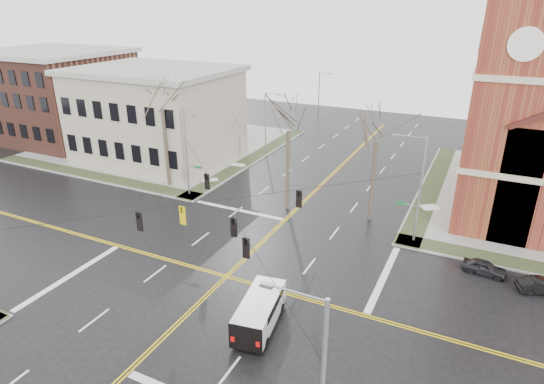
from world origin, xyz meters
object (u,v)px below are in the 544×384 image
at_px(signal_pole_nw, 187,150).
at_px(streetlight_north_a, 266,120).
at_px(streetlight_north_b, 320,95).
at_px(cargo_van, 261,309).
at_px(parked_car_a, 485,267).
at_px(signal_pole_ne, 418,187).
at_px(parked_car_b, 542,286).
at_px(tree_nw_far, 162,104).
at_px(tree_nw_near, 288,126).
at_px(tree_ne, 377,136).

relative_size(signal_pole_nw, streetlight_north_a, 1.12).
distance_m(streetlight_north_b, cargo_van, 54.05).
bearing_deg(cargo_van, signal_pole_nw, 127.38).
distance_m(streetlight_north_b, parked_car_a, 48.25).
xyz_separation_m(signal_pole_ne, parked_car_b, (9.52, -3.61, -4.41)).
xyz_separation_m(signal_pole_ne, tree_nw_far, (-26.36, 1.24, 4.08)).
xyz_separation_m(signal_pole_ne, tree_nw_near, (-12.22, 1.51, 3.38)).
relative_size(streetlight_north_a, tree_nw_far, 0.64).
relative_size(signal_pole_nw, parked_car_a, 2.88).
distance_m(signal_pole_nw, parked_car_b, 32.66).
xyz_separation_m(tree_nw_near, tree_ne, (7.94, 1.05, -0.30)).
distance_m(streetlight_north_b, tree_ne, 38.44).
relative_size(cargo_van, tree_nw_near, 0.48).
bearing_deg(streetlight_north_a, cargo_van, -64.08).
xyz_separation_m(streetlight_north_b, parked_car_b, (31.49, -40.11, -3.93)).
height_order(signal_pole_nw, tree_nw_near, tree_nw_near).
height_order(parked_car_b, tree_nw_near, tree_nw_near).
distance_m(signal_pole_ne, streetlight_north_a, 27.48).
bearing_deg(cargo_van, streetlight_north_a, 106.70).
height_order(signal_pole_ne, cargo_van, signal_pole_ne).
bearing_deg(cargo_van, tree_nw_far, 131.07).
height_order(signal_pole_ne, streetlight_north_a, signal_pole_ne).
height_order(streetlight_north_a, tree_nw_far, tree_nw_far).
distance_m(cargo_van, tree_nw_far, 26.90).
height_order(signal_pole_nw, parked_car_b, signal_pole_nw).
xyz_separation_m(streetlight_north_a, parked_car_a, (27.77, -19.26, -3.94)).
relative_size(tree_nw_near, tree_ne, 1.04).
relative_size(parked_car_a, parked_car_b, 0.95).
distance_m(streetlight_north_b, parked_car_b, 51.15).
bearing_deg(streetlight_north_b, tree_ne, -62.46).
height_order(cargo_van, tree_ne, tree_ne).
relative_size(streetlight_north_b, parked_car_b, 2.44).
bearing_deg(streetlight_north_a, signal_pole_ne, -36.90).
distance_m(cargo_van, tree_nw_near, 19.03).
height_order(tree_nw_far, tree_ne, tree_nw_far).
distance_m(signal_pole_nw, tree_nw_far, 5.66).
relative_size(signal_pole_nw, parked_car_b, 2.75).
xyz_separation_m(streetlight_north_a, streetlight_north_b, (0.00, 20.00, 0.00)).
bearing_deg(signal_pole_nw, cargo_van, -43.39).
bearing_deg(tree_ne, streetlight_north_b, 117.54).
relative_size(signal_pole_ne, parked_car_a, 2.88).
bearing_deg(parked_car_a, signal_pole_ne, 70.78).
relative_size(parked_car_b, tree_nw_near, 0.28).
height_order(parked_car_a, tree_nw_far, tree_nw_far).
xyz_separation_m(cargo_van, tree_nw_far, (-19.79, 16.44, 7.86)).
height_order(streetlight_north_a, streetlight_north_b, same).
distance_m(signal_pole_nw, streetlight_north_a, 16.52).
height_order(streetlight_north_b, tree_ne, tree_ne).
bearing_deg(signal_pole_nw, tree_ne, 7.94).
bearing_deg(cargo_van, signal_pole_ne, 57.42).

